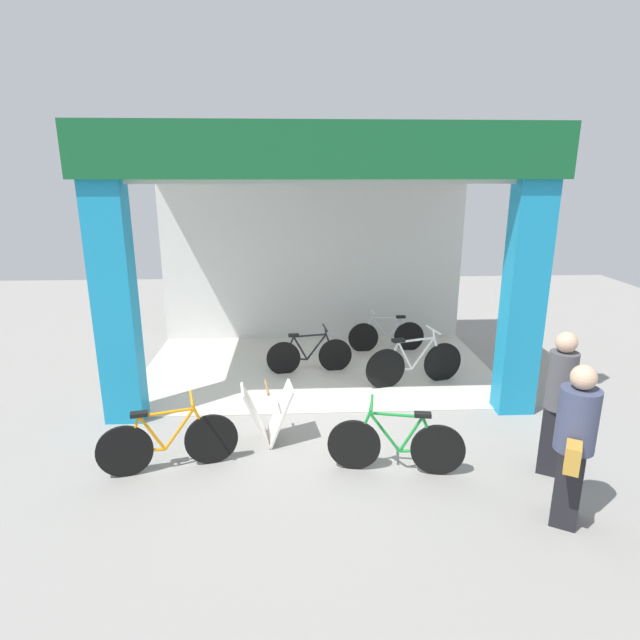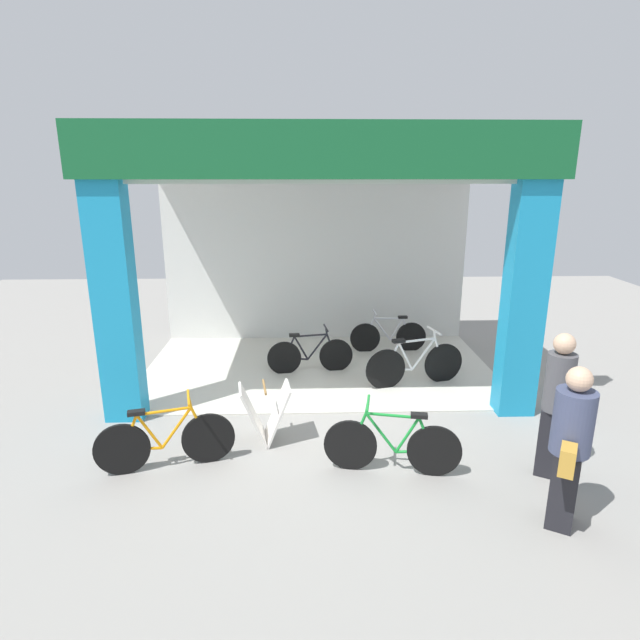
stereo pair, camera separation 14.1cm
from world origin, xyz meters
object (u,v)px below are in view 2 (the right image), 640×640
at_px(bicycle_inside_0, 310,355).
at_px(bicycle_parked_1, 392,445).
at_px(pedestrian_0, 570,446).
at_px(sandwich_board_sign, 265,414).
at_px(bicycle_parked_0, 165,441).
at_px(pedestrian_1, 556,404).
at_px(bicycle_inside_2, 388,336).
at_px(bicycle_inside_1, 415,364).

bearing_deg(bicycle_inside_0, bicycle_parked_1, -73.92).
xyz_separation_m(bicycle_parked_1, pedestrian_0, (1.50, -0.97, 0.52)).
bearing_deg(pedestrian_0, sandwich_board_sign, 149.93).
height_order(bicycle_parked_0, pedestrian_1, pedestrian_1).
distance_m(bicycle_inside_0, bicycle_inside_2, 1.84).
bearing_deg(bicycle_inside_2, pedestrian_1, -74.64).
bearing_deg(bicycle_inside_0, pedestrian_1, -50.04).
bearing_deg(bicycle_inside_1, bicycle_inside_0, 160.17).
relative_size(bicycle_inside_2, bicycle_parked_1, 0.95).
bearing_deg(bicycle_inside_2, pedestrian_0, -80.32).
distance_m(bicycle_inside_0, bicycle_parked_1, 3.25).
xyz_separation_m(bicycle_inside_2, pedestrian_0, (0.87, -5.13, 0.54)).
bearing_deg(pedestrian_1, pedestrian_0, -108.48).
xyz_separation_m(bicycle_inside_1, pedestrian_1, (1.01, -2.60, 0.50)).
relative_size(bicycle_parked_0, pedestrian_1, 0.92).
distance_m(bicycle_inside_2, pedestrian_0, 5.23).
height_order(sandwich_board_sign, pedestrian_1, pedestrian_1).
bearing_deg(bicycle_inside_1, bicycle_parked_1, -107.31).
bearing_deg(bicycle_inside_2, sandwich_board_sign, -122.04).
distance_m(bicycle_parked_1, sandwich_board_sign, 1.69).
distance_m(sandwich_board_sign, pedestrian_0, 3.50).
bearing_deg(bicycle_parked_1, pedestrian_1, -2.85).
distance_m(bicycle_inside_0, pedestrian_1, 4.23).
distance_m(bicycle_inside_1, pedestrian_1, 2.84).
distance_m(bicycle_inside_1, sandwich_board_sign, 2.88).
bearing_deg(bicycle_parked_0, bicycle_inside_1, 34.53).
relative_size(bicycle_inside_1, pedestrian_1, 0.97).
bearing_deg(bicycle_parked_0, pedestrian_0, -15.51).
relative_size(bicycle_inside_2, pedestrian_1, 0.87).
relative_size(bicycle_parked_1, pedestrian_0, 0.94).
bearing_deg(bicycle_parked_0, bicycle_inside_0, 59.79).
bearing_deg(pedestrian_1, sandwich_board_sign, 165.38).
relative_size(bicycle_inside_1, bicycle_parked_0, 1.06).
relative_size(sandwich_board_sign, pedestrian_0, 0.47).
bearing_deg(bicycle_inside_0, bicycle_parked_0, -120.21).
distance_m(bicycle_parked_0, sandwich_board_sign, 1.26).
xyz_separation_m(bicycle_parked_0, pedestrian_0, (4.11, -1.14, 0.51)).
relative_size(bicycle_inside_0, pedestrian_1, 0.87).
height_order(bicycle_parked_0, bicycle_parked_1, bicycle_parked_0).
relative_size(bicycle_inside_1, bicycle_inside_2, 1.12).
distance_m(bicycle_inside_2, bicycle_parked_1, 4.21).
relative_size(sandwich_board_sign, pedestrian_1, 0.46).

